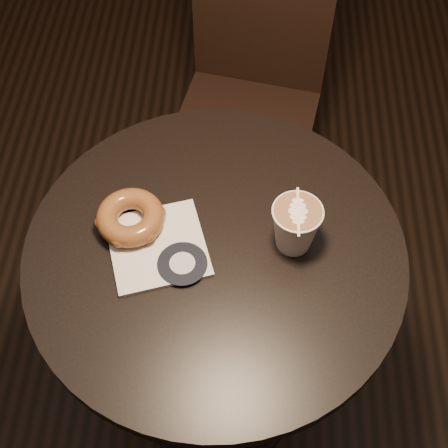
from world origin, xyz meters
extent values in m
plane|color=black|center=(0.00, 0.00, 0.00)|extent=(4.50, 4.50, 0.00)
cylinder|color=black|center=(0.00, 0.00, 0.73)|extent=(0.70, 0.70, 0.03)
cylinder|color=black|center=(0.00, 0.00, 0.37)|extent=(0.07, 0.07, 0.70)
cylinder|color=black|center=(0.00, 0.00, 0.01)|extent=(0.44, 0.44, 0.02)
cube|color=black|center=(0.05, 0.62, 0.42)|extent=(0.44, 0.44, 0.04)
cube|color=black|center=(0.08, 0.79, 0.69)|extent=(0.37, 0.11, 0.51)
cylinder|color=black|center=(-0.14, 0.50, 0.21)|extent=(0.03, 0.03, 0.42)
cylinder|color=black|center=(0.17, 0.43, 0.21)|extent=(0.03, 0.03, 0.42)
cylinder|color=black|center=(-0.08, 0.81, 0.21)|extent=(0.03, 0.03, 0.42)
cylinder|color=black|center=(0.23, 0.75, 0.21)|extent=(0.03, 0.03, 0.42)
cube|color=silver|center=(-0.10, 0.00, 0.75)|extent=(0.21, 0.21, 0.01)
torus|color=brown|center=(-0.16, 0.04, 0.78)|extent=(0.13, 0.13, 0.04)
camera|label=1|loc=(0.05, -0.60, 1.71)|focal=50.00mm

